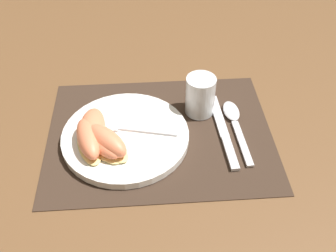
{
  "coord_description": "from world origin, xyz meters",
  "views": [
    {
      "loc": [
        -0.02,
        -0.58,
        0.57
      ],
      "look_at": [
        0.02,
        -0.0,
        0.02
      ],
      "focal_mm": 42.0,
      "sensor_mm": 36.0,
      "label": 1
    }
  ],
  "objects_px": {
    "citrus_wedge_1": "(89,140)",
    "citrus_wedge_0": "(92,130)",
    "fork": "(123,127)",
    "plate": "(126,136)",
    "knife": "(223,132)",
    "citrus_wedge_3": "(107,142)",
    "juice_glass": "(200,97)",
    "spoon": "(234,119)",
    "citrus_wedge_2": "(100,141)"
  },
  "relations": [
    {
      "from": "citrus_wedge_1",
      "to": "citrus_wedge_0",
      "type": "bearing_deg",
      "value": 80.57
    },
    {
      "from": "fork",
      "to": "plate",
      "type": "bearing_deg",
      "value": -73.37
    },
    {
      "from": "knife",
      "to": "citrus_wedge_3",
      "type": "bearing_deg",
      "value": -169.53
    },
    {
      "from": "juice_glass",
      "to": "citrus_wedge_3",
      "type": "distance_m",
      "value": 0.23
    },
    {
      "from": "citrus_wedge_1",
      "to": "spoon",
      "type": "bearing_deg",
      "value": 13.0
    },
    {
      "from": "knife",
      "to": "citrus_wedge_0",
      "type": "relative_size",
      "value": 1.76
    },
    {
      "from": "juice_glass",
      "to": "citrus_wedge_1",
      "type": "relative_size",
      "value": 0.72
    },
    {
      "from": "fork",
      "to": "citrus_wedge_3",
      "type": "bearing_deg",
      "value": -118.05
    },
    {
      "from": "citrus_wedge_0",
      "to": "citrus_wedge_2",
      "type": "height_order",
      "value": "same"
    },
    {
      "from": "spoon",
      "to": "citrus_wedge_2",
      "type": "xyz_separation_m",
      "value": [
        -0.28,
        -0.07,
        0.03
      ]
    },
    {
      "from": "plate",
      "to": "citrus_wedge_0",
      "type": "bearing_deg",
      "value": -177.68
    },
    {
      "from": "spoon",
      "to": "citrus_wedge_0",
      "type": "height_order",
      "value": "citrus_wedge_0"
    },
    {
      "from": "spoon",
      "to": "citrus_wedge_2",
      "type": "relative_size",
      "value": 1.48
    },
    {
      "from": "spoon",
      "to": "citrus_wedge_2",
      "type": "bearing_deg",
      "value": -165.56
    },
    {
      "from": "spoon",
      "to": "fork",
      "type": "bearing_deg",
      "value": -174.14
    },
    {
      "from": "plate",
      "to": "citrus_wedge_3",
      "type": "distance_m",
      "value": 0.06
    },
    {
      "from": "citrus_wedge_1",
      "to": "citrus_wedge_2",
      "type": "bearing_deg",
      "value": -6.87
    },
    {
      "from": "juice_glass",
      "to": "citrus_wedge_0",
      "type": "height_order",
      "value": "juice_glass"
    },
    {
      "from": "spoon",
      "to": "juice_glass",
      "type": "bearing_deg",
      "value": 152.48
    },
    {
      "from": "knife",
      "to": "citrus_wedge_2",
      "type": "bearing_deg",
      "value": -171.77
    },
    {
      "from": "knife",
      "to": "citrus_wedge_0",
      "type": "xyz_separation_m",
      "value": [
        -0.26,
        -0.01,
        0.03
      ]
    },
    {
      "from": "citrus_wedge_3",
      "to": "fork",
      "type": "bearing_deg",
      "value": 61.95
    },
    {
      "from": "plate",
      "to": "spoon",
      "type": "relative_size",
      "value": 1.35
    },
    {
      "from": "juice_glass",
      "to": "citrus_wedge_3",
      "type": "height_order",
      "value": "juice_glass"
    },
    {
      "from": "juice_glass",
      "to": "citrus_wedge_0",
      "type": "xyz_separation_m",
      "value": [
        -0.22,
        -0.08,
        -0.01
      ]
    },
    {
      "from": "spoon",
      "to": "citrus_wedge_3",
      "type": "xyz_separation_m",
      "value": [
        -0.26,
        -0.08,
        0.03
      ]
    },
    {
      "from": "juice_glass",
      "to": "fork",
      "type": "distance_m",
      "value": 0.18
    },
    {
      "from": "fork",
      "to": "knife",
      "type": "bearing_deg",
      "value": -3.16
    },
    {
      "from": "fork",
      "to": "citrus_wedge_0",
      "type": "distance_m",
      "value": 0.06
    },
    {
      "from": "plate",
      "to": "fork",
      "type": "height_order",
      "value": "fork"
    },
    {
      "from": "citrus_wedge_2",
      "to": "juice_glass",
      "type": "bearing_deg",
      "value": 27.45
    },
    {
      "from": "knife",
      "to": "fork",
      "type": "height_order",
      "value": "fork"
    },
    {
      "from": "spoon",
      "to": "citrus_wedge_3",
      "type": "distance_m",
      "value": 0.28
    },
    {
      "from": "citrus_wedge_3",
      "to": "citrus_wedge_2",
      "type": "bearing_deg",
      "value": 151.49
    },
    {
      "from": "citrus_wedge_1",
      "to": "citrus_wedge_3",
      "type": "bearing_deg",
      "value": -16.05
    },
    {
      "from": "citrus_wedge_0",
      "to": "spoon",
      "type": "bearing_deg",
      "value": 8.16
    },
    {
      "from": "fork",
      "to": "citrus_wedge_2",
      "type": "xyz_separation_m",
      "value": [
        -0.04,
        -0.05,
        0.01
      ]
    },
    {
      "from": "citrus_wedge_1",
      "to": "fork",
      "type": "bearing_deg",
      "value": 35.07
    },
    {
      "from": "juice_glass",
      "to": "citrus_wedge_3",
      "type": "xyz_separation_m",
      "value": [
        -0.19,
        -0.12,
        -0.0
      ]
    },
    {
      "from": "citrus_wedge_0",
      "to": "fork",
      "type": "bearing_deg",
      "value": 16.92
    },
    {
      "from": "citrus_wedge_0",
      "to": "citrus_wedge_2",
      "type": "distance_m",
      "value": 0.03
    },
    {
      "from": "plate",
      "to": "spoon",
      "type": "height_order",
      "value": "plate"
    },
    {
      "from": "fork",
      "to": "citrus_wedge_3",
      "type": "distance_m",
      "value": 0.06
    },
    {
      "from": "plate",
      "to": "knife",
      "type": "height_order",
      "value": "plate"
    },
    {
      "from": "plate",
      "to": "citrus_wedge_2",
      "type": "xyz_separation_m",
      "value": [
        -0.05,
        -0.03,
        0.02
      ]
    },
    {
      "from": "spoon",
      "to": "citrus_wedge_3",
      "type": "bearing_deg",
      "value": -163.35
    },
    {
      "from": "juice_glass",
      "to": "citrus_wedge_3",
      "type": "bearing_deg",
      "value": -149.27
    },
    {
      "from": "juice_glass",
      "to": "fork",
      "type": "bearing_deg",
      "value": -159.84
    },
    {
      "from": "plate",
      "to": "citrus_wedge_1",
      "type": "relative_size",
      "value": 2.12
    },
    {
      "from": "knife",
      "to": "fork",
      "type": "relative_size",
      "value": 1.13
    }
  ]
}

